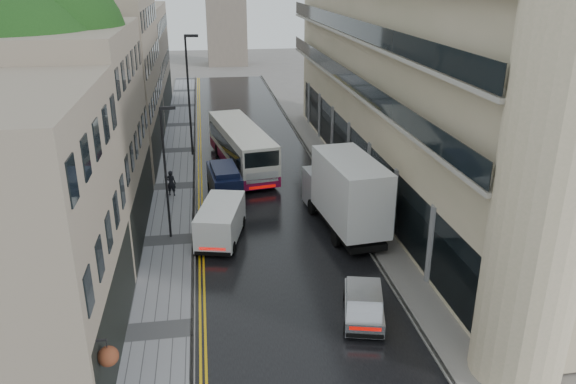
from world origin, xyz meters
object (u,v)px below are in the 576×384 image
object	(u,v)px
white_lorry	(337,208)
cream_bus	(236,162)
silver_hatchback	(347,319)
white_van	(197,234)
lamp_post_far	(189,97)
navy_van	(215,190)
pedestrian	(171,183)
lamp_post_near	(166,175)
tree_near	(22,117)
tree_far	(81,83)

from	to	relation	value
white_lorry	cream_bus	bearing A→B (deg)	107.71
cream_bus	silver_hatchback	bearing A→B (deg)	-89.47
white_van	lamp_post_far	size ratio (longest dim) A/B	0.50
white_van	navy_van	distance (m)	6.02
pedestrian	lamp_post_near	distance (m)	6.77
cream_bus	silver_hatchback	xyz separation A→B (m)	(3.24, -18.06, -0.87)
silver_hatchback	lamp_post_far	world-z (taller)	lamp_post_far
cream_bus	lamp_post_near	bearing A→B (deg)	-126.37
cream_bus	lamp_post_far	xyz separation A→B (m)	(-3.03, 6.68, 3.15)
pedestrian	lamp_post_near	size ratio (longest dim) A/B	0.23
lamp_post_far	pedestrian	bearing A→B (deg)	-89.11
white_van	pedestrian	bearing A→B (deg)	115.06
tree_near	lamp_post_far	size ratio (longest dim) A/B	1.51
pedestrian	tree_near	bearing A→B (deg)	56.71
tree_far	lamp_post_near	size ratio (longest dim) A/B	1.74
cream_bus	navy_van	xyz separation A→B (m)	(-1.54, -4.15, -0.42)
pedestrian	lamp_post_far	bearing A→B (deg)	-83.04
pedestrian	lamp_post_near	xyz separation A→B (m)	(0.18, -6.19, 2.74)
tree_far	white_lorry	xyz separation A→B (m)	(15.11, -15.66, -4.02)
white_van	lamp_post_near	bearing A→B (deg)	141.23
tree_near	white_van	world-z (taller)	tree_near
cream_bus	lamp_post_near	distance (m)	9.39
tree_far	white_van	xyz separation A→B (m)	(7.90, -15.32, -5.17)
white_van	lamp_post_far	bearing A→B (deg)	104.87
silver_hatchback	white_van	xyz separation A→B (m)	(-5.87, 7.99, 0.37)
white_lorry	navy_van	xyz separation A→B (m)	(-6.12, 6.26, -1.07)
lamp_post_near	pedestrian	bearing A→B (deg)	87.04
cream_bus	pedestrian	xyz separation A→B (m)	(-4.29, -1.97, -0.60)
tree_near	white_van	bearing A→B (deg)	-15.82
tree_near	lamp_post_near	world-z (taller)	tree_near
tree_far	tree_near	bearing A→B (deg)	-91.32
cream_bus	tree_far	bearing A→B (deg)	143.86
tree_near	white_van	xyz separation A→B (m)	(8.20, -2.32, -5.89)
white_lorry	white_van	distance (m)	7.31
tree_near	white_lorry	size ratio (longest dim) A/B	1.66
tree_near	silver_hatchback	bearing A→B (deg)	-36.24
navy_van	lamp_post_far	bearing A→B (deg)	92.03
tree_far	lamp_post_near	bearing A→B (deg)	-64.42
tree_near	lamp_post_near	distance (m)	7.47
silver_hatchback	lamp_post_near	xyz separation A→B (m)	(-7.35, 9.90, 3.01)
white_lorry	lamp_post_far	bearing A→B (deg)	107.96
silver_hatchback	lamp_post_far	size ratio (longest dim) A/B	0.39
cream_bus	white_lorry	bearing A→B (deg)	-75.90
tree_far	silver_hatchback	distance (m)	27.64
white_lorry	white_van	world-z (taller)	white_lorry
tree_far	white_lorry	world-z (taller)	tree_far
tree_near	navy_van	xyz separation A→B (m)	(9.28, 3.60, -5.81)
navy_van	lamp_post_near	size ratio (longest dim) A/B	0.61
navy_van	pedestrian	xyz separation A→B (m)	(-2.74, 2.18, -0.18)
lamp_post_near	white_van	bearing A→B (deg)	-56.88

